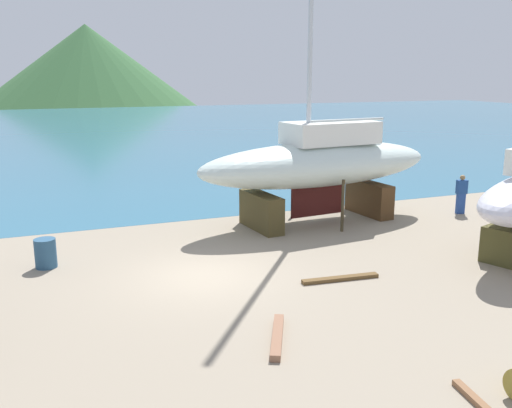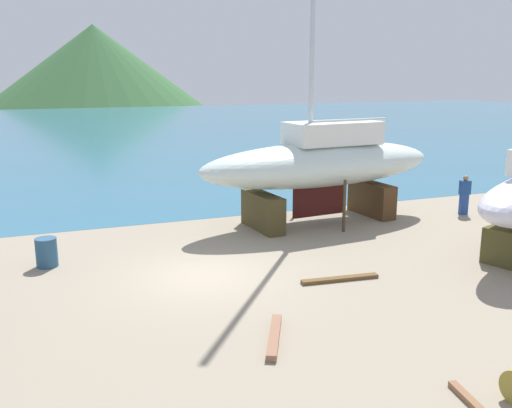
# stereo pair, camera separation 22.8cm
# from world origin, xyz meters

# --- Properties ---
(ground_plane) EXTENTS (45.41, 45.41, 0.00)m
(ground_plane) POSITION_xyz_m (0.00, -4.82, 0.00)
(ground_plane) COLOR gray
(sea_water) EXTENTS (173.03, 81.85, 0.01)m
(sea_water) POSITION_xyz_m (0.00, 47.46, 0.00)
(sea_water) COLOR #2F6884
(sea_water) RESTS_ON ground
(headland_hill) EXTENTS (87.33, 87.33, 32.38)m
(headland_hill) POSITION_xyz_m (8.04, 115.29, 0.00)
(headland_hill) COLOR #335E33
(headland_hill) RESTS_ON ground
(sailboat_mid_port) EXTENTS (10.60, 4.06, 16.55)m
(sailboat_mid_port) POSITION_xyz_m (6.18, 4.50, 2.39)
(sailboat_mid_port) COLOR #473C20
(sailboat_mid_port) RESTS_ON ground
(worker) EXTENTS (0.48, 0.32, 1.68)m
(worker) POSITION_xyz_m (12.45, 3.41, 0.87)
(worker) COLOR #254590
(worker) RESTS_ON ground
(barrel_rust_mid) EXTENTS (0.76, 0.76, 0.91)m
(barrel_rust_mid) POSITION_xyz_m (-4.33, 2.58, 0.46)
(barrel_rust_mid) COLOR #2C5373
(barrel_rust_mid) RESTS_ON ground
(timber_plank_near) EXTENTS (1.13, 1.98, 0.16)m
(timber_plank_near) POSITION_xyz_m (0.37, -4.57, 0.08)
(timber_plank_near) COLOR #8D6249
(timber_plank_near) RESTS_ON ground
(timber_long_aft) EXTENTS (0.38, 1.42, 0.11)m
(timber_long_aft) POSITION_xyz_m (2.72, -8.27, 0.06)
(timber_long_aft) COLOR brown
(timber_long_aft) RESTS_ON ground
(timber_short_skew) EXTENTS (2.36, 0.46, 0.11)m
(timber_short_skew) POSITION_xyz_m (3.60, -1.78, 0.05)
(timber_short_skew) COLOR brown
(timber_short_skew) RESTS_ON ground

